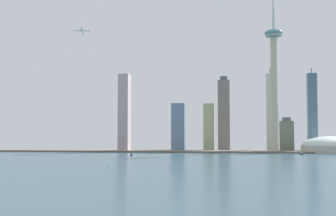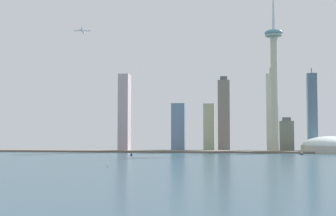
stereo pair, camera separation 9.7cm
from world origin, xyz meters
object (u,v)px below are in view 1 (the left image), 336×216
object	(u,v)px
skyscraper_4	(271,112)
skyscraper_2	(124,113)
skyscraper_1	(287,136)
channel_buoy_2	(289,158)
channel_buoy_1	(179,154)
stadium_dome	(331,147)
channel_buoy_0	(108,166)
boat_2	(302,154)
skyscraper_3	(178,127)
skyscraper_0	(312,112)
airplane	(83,31)
skyscraper_6	(209,127)
boat_1	(131,155)
observation_tower	(274,67)
skyscraper_5	(224,115)

from	to	relation	value
skyscraper_4	skyscraper_2	bearing A→B (deg)	-164.14
skyscraper_1	channel_buoy_2	distance (m)	280.50
skyscraper_2	channel_buoy_1	size ratio (longest dim) A/B	66.62
channel_buoy_2	skyscraper_2	bearing A→B (deg)	140.73
stadium_dome	channel_buoy_0	xyz separation A→B (m)	(-289.79, -434.80, -10.57)
skyscraper_4	boat_2	xyz separation A→B (m)	(40.35, -156.47, -75.93)
skyscraper_3	channel_buoy_2	bearing A→B (deg)	-57.23
skyscraper_0	airplane	world-z (taller)	airplane
stadium_dome	channel_buoy_2	bearing A→B (deg)	-111.62
skyscraper_4	boat_2	distance (m)	178.54
skyscraper_0	airplane	size ratio (longest dim) A/B	4.71
stadium_dome	skyscraper_3	size ratio (longest dim) A/B	1.10
skyscraper_0	skyscraper_6	bearing A→B (deg)	175.85
skyscraper_2	boat_1	world-z (taller)	skyscraper_2
skyscraper_1	airplane	bearing A→B (deg)	-176.40
observation_tower	skyscraper_1	bearing A→B (deg)	61.93
skyscraper_0	airplane	bearing A→B (deg)	-173.79
skyscraper_3	boat_2	size ratio (longest dim) A/B	12.47
channel_buoy_0	channel_buoy_2	distance (m)	269.55
skyscraper_0	skyscraper_3	distance (m)	263.58
skyscraper_4	airplane	world-z (taller)	airplane
boat_2	stadium_dome	bearing A→B (deg)	-50.01
skyscraper_2	channel_buoy_0	world-z (taller)	skyscraper_2
channel_buoy_2	skyscraper_0	bearing A→B (deg)	76.37
skyscraper_3	skyscraper_5	size ratio (longest dim) A/B	0.64
skyscraper_0	channel_buoy_0	world-z (taller)	skyscraper_0
boat_2	airplane	xyz separation A→B (m)	(-413.14, 96.43, 239.82)
boat_2	channel_buoy_1	world-z (taller)	boat_2
skyscraper_0	channel_buoy_2	bearing A→B (deg)	-103.63
stadium_dome	skyscraper_3	xyz separation A→B (m)	(-286.14, 47.19, 36.58)
observation_tower	channel_buoy_1	size ratio (longest dim) A/B	144.77
skyscraper_6	skyscraper_1	bearing A→B (deg)	-14.32
boat_1	channel_buoy_1	bearing A→B (deg)	-66.19
stadium_dome	channel_buoy_2	xyz separation A→B (m)	(-97.46, -245.95, -10.42)
stadium_dome	skyscraper_0	world-z (taller)	skyscraper_0
skyscraper_5	observation_tower	bearing A→B (deg)	-38.84
airplane	skyscraper_0	bearing A→B (deg)	-94.47
skyscraper_0	channel_buoy_2	distance (m)	319.65
skyscraper_1	skyscraper_6	distance (m)	156.84
channel_buoy_1	boat_1	bearing A→B (deg)	-145.27
observation_tower	stadium_dome	distance (m)	176.59
skyscraper_5	airplane	size ratio (longest dim) A/B	4.35
channel_buoy_2	stadium_dome	bearing A→B (deg)	68.38
skyscraper_3	boat_1	world-z (taller)	skyscraper_3
skyscraper_2	skyscraper_3	bearing A→B (deg)	31.75
skyscraper_4	skyscraper_5	world-z (taller)	skyscraper_4
skyscraper_3	boat_2	world-z (taller)	skyscraper_3
skyscraper_3	skyscraper_0	bearing A→B (deg)	1.92
airplane	channel_buoy_1	bearing A→B (deg)	-133.40
channel_buoy_1	stadium_dome	bearing A→B (deg)	26.88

